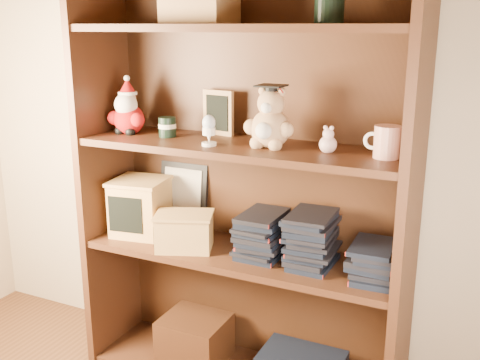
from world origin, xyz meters
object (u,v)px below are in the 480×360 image
Objects in this scene: grad_teddy_bear at (270,123)px; teacher_mug at (386,142)px; treats_box at (140,206)px; bookcase at (245,188)px.

grad_teddy_bear reaches higher than teacher_mug.
teacher_mug is 0.99m from treats_box.
grad_teddy_bear is at bearing -179.03° from teacher_mug.
grad_teddy_bear is at bearing -26.20° from bookcase.
treats_box is at bearing -179.94° from teacher_mug.
bookcase reaches higher than teacher_mug.
treats_box is (-0.43, -0.05, -0.12)m from bookcase.
teacher_mug is at bearing 0.06° from treats_box.
teacher_mug is at bearing -5.78° from bookcase.
grad_teddy_bear is 0.39m from teacher_mug.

